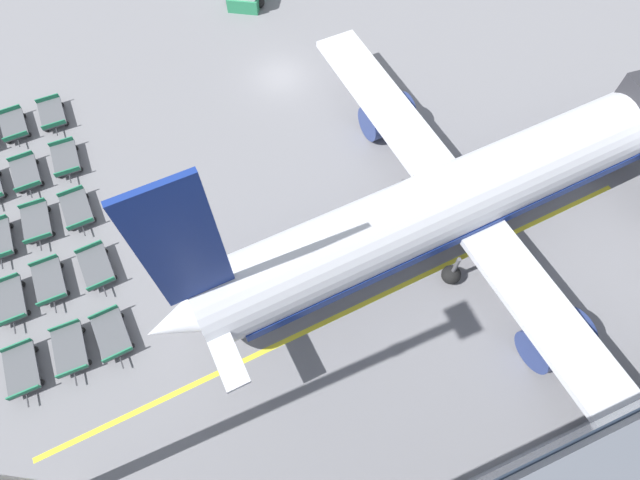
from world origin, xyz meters
name	(u,v)px	position (x,y,z in m)	size (l,w,h in m)	color
ground_plane	(280,76)	(0.00, 0.00, 0.00)	(500.00, 500.00, 0.00)	gray
airplane	(476,191)	(16.87, 6.15, 3.46)	(32.75, 39.95, 14.05)	silver
baggage_dolly_row_near_col_d	(10,301)	(11.74, -20.99, 0.48)	(3.60, 1.85, 0.92)	#515459
baggage_dolly_row_near_col_e	(22,370)	(16.14, -20.77, 0.48)	(3.60, 1.85, 0.92)	#515459
baggage_dolly_row_mid_a_col_a	(14,125)	(-2.10, -19.39, 0.48)	(3.62, 1.91, 0.92)	#515459
baggage_dolly_row_mid_a_col_b	(26,174)	(2.62, -19.08, 0.48)	(3.61, 1.89, 0.92)	#515459
baggage_dolly_row_mid_a_col_c	(37,223)	(6.87, -18.89, 0.48)	(3.57, 1.78, 0.92)	#515459
baggage_dolly_row_mid_a_col_d	(49,282)	(11.36, -18.70, 0.48)	(3.60, 1.85, 0.92)	#515459
baggage_dolly_row_mid_a_col_e	(70,349)	(15.99, -18.21, 0.48)	(3.57, 1.78, 0.92)	#515459
baggage_dolly_row_mid_b_col_a	(52,114)	(-2.17, -16.71, 0.48)	(3.59, 1.82, 0.92)	#515459
baggage_dolly_row_mid_b_col_b	(66,159)	(2.38, -16.43, 0.48)	(3.57, 1.78, 0.92)	#515459
baggage_dolly_row_mid_b_col_c	(77,210)	(6.84, -16.39, 0.48)	(3.62, 1.91, 0.92)	#515459
baggage_dolly_row_mid_b_col_d	(96,267)	(11.45, -15.97, 0.48)	(3.63, 1.95, 0.92)	#515459
baggage_dolly_row_mid_b_col_e	(112,335)	(16.03, -15.91, 0.48)	(3.63, 1.95, 0.92)	#515459
stand_guidance_stripe	(362,305)	(19.59, -2.12, 0.00)	(2.91, 37.76, 0.01)	yellow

